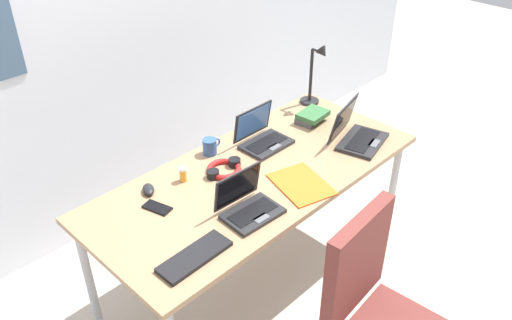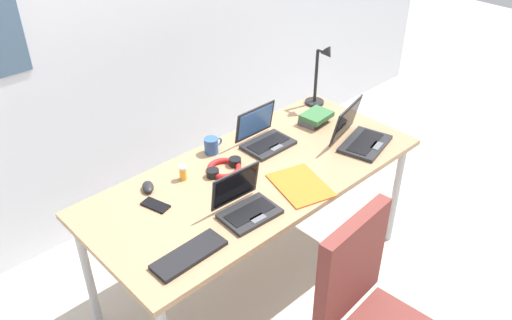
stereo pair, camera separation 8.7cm
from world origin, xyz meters
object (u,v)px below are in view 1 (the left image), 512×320
Objects in this scene: cell_phone at (157,208)px; external_keyboard at (195,257)px; desk_lamp at (315,75)px; coffee_mug at (210,146)px; laptop_far_corner at (262,137)px; computer_mouse at (148,189)px; pill_bottle at (183,174)px; laptop_near_mouse at (248,205)px; paper_folder_front_left at (301,184)px; book_stack at (311,116)px; laptop_back_left at (357,134)px; headphones at (224,169)px.

external_keyboard is at bearing -118.97° from cell_phone.
desk_lamp is 0.86m from coffee_mug.
computer_mouse is (-0.71, 0.08, -0.03)m from laptop_far_corner.
computer_mouse is 0.19m from pill_bottle.
laptop_near_mouse is 0.34m from paper_folder_front_left.
pill_bottle is 0.92m from book_stack.
paper_folder_front_left is (-0.14, -0.41, -0.04)m from laptop_far_corner.
laptop_back_left is 1.19m from cell_phone.
laptop_back_left reaches higher than laptop_far_corner.
desk_lamp is 0.90m from paper_folder_front_left.
computer_mouse is 0.31× the size of paper_folder_front_left.
coffee_mug is (0.58, 0.56, 0.03)m from external_keyboard.
pill_bottle reaches higher than paper_folder_front_left.
laptop_far_corner is at bearing -170.00° from desk_lamp.
coffee_mug reaches higher than computer_mouse.
laptop_back_left is at bearing 5.46° from paper_folder_front_left.
laptop_far_corner is at bearing -4.04° from pill_bottle.
pill_bottle is 0.59m from paper_folder_front_left.
cell_phone is at bearing 149.72° from paper_folder_front_left.
paper_folder_front_left is at bearing -13.38° from computer_mouse.
laptop_near_mouse is at bearing -64.99° from cell_phone.
headphones is 0.69× the size of paper_folder_front_left.
external_keyboard is 0.81m from coffee_mug.
book_stack is (1.14, 0.02, 0.03)m from cell_phone.
desk_lamp is 1.87× the size of headphones.
laptop_near_mouse is 0.77× the size of laptop_back_left.
laptop_far_corner is at bearing 37.79° from laptop_near_mouse.
laptop_near_mouse is 0.36m from headphones.
laptop_far_corner is 1.27× the size of headphones.
book_stack is at bearing 90.32° from laptop_back_left.
paper_folder_front_left is (-0.53, -0.37, -0.03)m from book_stack.
laptop_near_mouse is 1.01× the size of laptop_far_corner.
desk_lamp reaches higher than pill_bottle.
headphones is at bearing 65.57° from laptop_near_mouse.
cell_phone is 1.72× the size of pill_bottle.
laptop_near_mouse is 0.87m from laptop_back_left.
desk_lamp is 1.30m from computer_mouse.
laptop_back_left is at bearing 5.63° from computer_mouse.
pill_bottle is at bearing -176.70° from desk_lamp.
coffee_mug reaches higher than book_stack.
pill_bottle reaches higher than cell_phone.
headphones is 0.41m from paper_folder_front_left.
laptop_back_left is at bearing -36.68° from coffee_mug.
computer_mouse is 0.75m from paper_folder_front_left.
paper_folder_front_left is 2.74× the size of coffee_mug.
paper_folder_front_left is 0.55m from coffee_mug.
external_keyboard is 0.64m from headphones.
book_stack is (-0.00, 0.32, -0.01)m from laptop_back_left.
pill_bottle is at bearing 156.96° from headphones.
book_stack is at bearing -14.89° from cell_phone.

